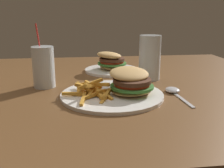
% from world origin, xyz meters
% --- Properties ---
extents(dining_table, '(1.41, 1.09, 0.72)m').
position_xyz_m(dining_table, '(0.00, 0.00, 0.59)').
color(dining_table, brown).
rests_on(dining_table, ground_plane).
extents(meal_plate_near, '(0.31, 0.31, 0.09)m').
position_xyz_m(meal_plate_near, '(0.05, -0.16, 0.75)').
color(meal_plate_near, white).
rests_on(meal_plate_near, dining_table).
extents(beer_glass, '(0.08, 0.08, 0.16)m').
position_xyz_m(beer_glass, '(0.19, 0.03, 0.80)').
color(beer_glass, silver).
rests_on(beer_glass, dining_table).
extents(juice_glass, '(0.07, 0.07, 0.21)m').
position_xyz_m(juice_glass, '(-0.19, -0.03, 0.79)').
color(juice_glass, silver).
rests_on(juice_glass, dining_table).
extents(spoon, '(0.05, 0.17, 0.02)m').
position_xyz_m(spoon, '(0.22, -0.15, 0.73)').
color(spoon, silver).
rests_on(spoon, dining_table).
extents(meal_plate_far, '(0.23, 0.23, 0.09)m').
position_xyz_m(meal_plate_far, '(0.06, 0.18, 0.75)').
color(meal_plate_far, white).
rests_on(meal_plate_far, dining_table).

